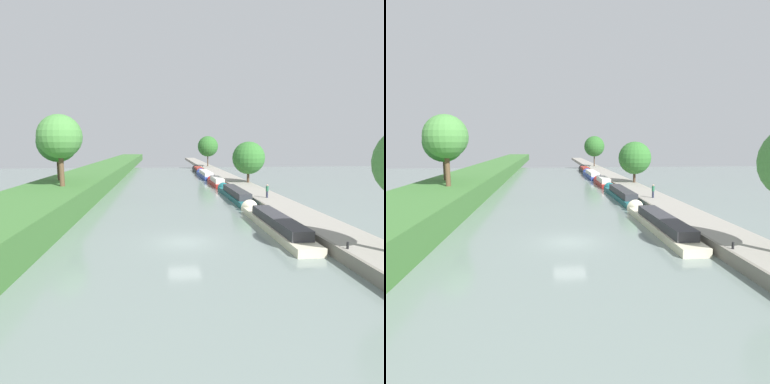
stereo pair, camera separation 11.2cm
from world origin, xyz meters
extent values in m
plane|color=slate|center=(0.00, 0.00, 0.00)|extent=(160.00, 160.00, 0.00)
cube|color=gray|center=(11.80, 0.00, 0.42)|extent=(3.99, 260.00, 0.83)
cube|color=gray|center=(9.68, 0.00, 0.44)|extent=(0.25, 260.00, 0.88)
cube|color=beige|center=(8.14, 2.84, 0.31)|extent=(2.02, 14.67, 0.63)
cube|color=#333338|center=(8.14, 2.11, 1.02)|extent=(1.65, 10.27, 0.79)
cone|color=beige|center=(8.14, 10.78, 0.31)|extent=(1.92, 1.21, 1.92)
cube|color=#195B60|center=(8.36, 19.84, 0.31)|extent=(1.93, 14.93, 0.63)
cube|color=#333338|center=(8.36, 19.10, 1.05)|extent=(1.58, 10.45, 0.85)
cone|color=#195B60|center=(8.36, 27.89, 0.31)|extent=(1.83, 1.16, 1.83)
cube|color=maroon|center=(8.28, 34.41, 0.34)|extent=(1.89, 9.62, 0.67)
cube|color=silver|center=(8.28, 33.93, 1.10)|extent=(1.55, 6.74, 0.86)
cone|color=maroon|center=(8.28, 39.79, 0.34)|extent=(1.79, 1.13, 1.79)
cube|color=#283D93|center=(8.11, 48.42, 0.37)|extent=(2.15, 15.13, 0.74)
cube|color=silver|center=(8.11, 47.66, 1.13)|extent=(1.76, 10.59, 0.78)
cone|color=#283D93|center=(8.11, 56.63, 0.37)|extent=(2.04, 1.29, 2.04)
cube|color=black|center=(8.18, 63.07, 0.39)|extent=(2.07, 11.23, 0.78)
cube|color=maroon|center=(8.18, 62.51, 1.06)|extent=(1.70, 7.86, 0.56)
cone|color=black|center=(8.18, 69.31, 0.39)|extent=(1.97, 1.24, 1.97)
cylinder|color=#4C3828|center=(13.26, 31.51, 2.17)|extent=(0.45, 0.45, 2.67)
sphere|color=#33702D|center=(13.26, 31.51, 5.03)|extent=(5.55, 5.55, 5.55)
cylinder|color=#4C3828|center=(12.03, 72.52, 2.90)|extent=(0.32, 0.32, 4.15)
sphere|color=#2D6628|center=(12.03, 72.52, 6.60)|extent=(5.90, 5.90, 5.90)
cylinder|color=#4C3828|center=(-15.51, 22.09, 4.36)|extent=(0.43, 0.43, 3.66)
sphere|color=#33702D|center=(-15.51, 22.09, 7.66)|extent=(5.33, 5.33, 5.33)
cylinder|color=brown|center=(-13.23, 15.40, 4.72)|extent=(0.56, 0.56, 4.37)
sphere|color=#47843D|center=(-13.23, 15.40, 8.29)|extent=(5.06, 5.06, 5.06)
cylinder|color=#282D42|center=(11.34, 15.12, 1.24)|extent=(0.26, 0.26, 0.82)
cylinder|color=#286647|center=(11.34, 15.12, 1.96)|extent=(0.34, 0.34, 0.62)
sphere|color=tan|center=(11.34, 15.12, 2.38)|extent=(0.22, 0.22, 0.22)
cylinder|color=black|center=(10.11, -5.18, 1.06)|extent=(0.16, 0.16, 0.45)
cylinder|color=black|center=(10.11, 69.18, 1.06)|extent=(0.16, 0.16, 0.45)
camera|label=1|loc=(-1.76, -24.91, 7.54)|focal=31.45mm
camera|label=2|loc=(-1.65, -24.92, 7.54)|focal=31.45mm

